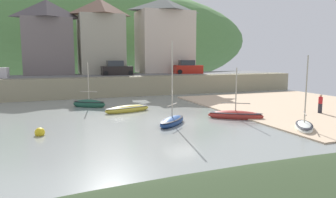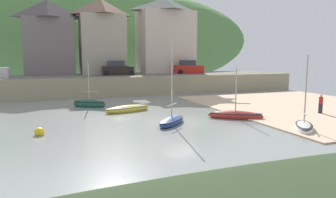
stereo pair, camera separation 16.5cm
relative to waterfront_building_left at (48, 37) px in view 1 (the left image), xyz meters
name	(u,v)px [view 1 (the left image)]	position (x,y,z in m)	size (l,w,h in m)	color
ground	(280,151)	(10.58, -34.76, -7.39)	(48.00, 41.00, 0.61)	gray
quay_seawall	(128,85)	(9.18, -7.70, -6.20)	(48.00, 9.40, 2.40)	gray
hillside_backdrop	(87,40)	(8.82, 30.00, 1.09)	(80.00, 44.00, 24.70)	#508042
waterfront_building_left	(48,37)	(0.00, 0.00, 0.00)	(6.81, 4.55, 10.10)	slate
waterfront_building_centre	(101,36)	(7.22, 0.00, 0.27)	(6.51, 5.87, 10.67)	#A19B86
waterfront_building_right	(164,35)	(17.05, 0.00, 0.59)	(8.41, 6.09, 11.35)	beige
dinghy_open_wooden	(304,126)	(15.77, -30.94, -7.31)	(3.01, 3.35, 5.19)	white
sailboat_blue_trim	(89,104)	(3.36, -15.65, -7.25)	(3.40, 2.80, 4.52)	#1D503C
motorboat_with_cabin	(127,109)	(6.23, -19.71, -7.32)	(4.48, 2.08, 0.76)	gold
rowboat_small_beached	(235,115)	(13.61, -25.82, -7.29)	(4.26, 3.37, 4.27)	maroon
sailboat_nearest_shore	(172,121)	(8.03, -26.10, -7.29)	(3.36, 3.49, 6.21)	navy
parked_car_by_wall	(117,69)	(8.49, -4.50, -4.35)	(4.13, 1.82, 1.95)	black
parked_car_end_of_row	(188,68)	(19.04, -4.50, -4.35)	(4.27, 2.16, 1.95)	#B31F13
person_on_slipway	(320,103)	(21.51, -26.74, -6.57)	(0.34, 0.34, 1.62)	#282833
mooring_buoy	(40,132)	(-1.02, -26.17, -7.37)	(0.62, 0.62, 0.62)	yellow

